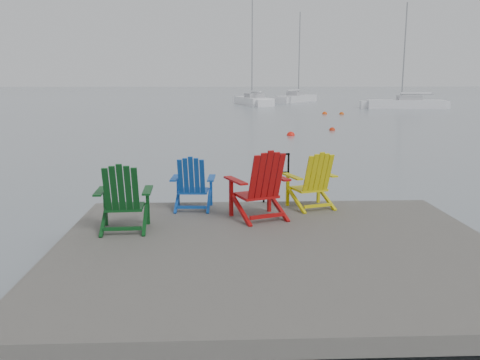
{
  "coord_description": "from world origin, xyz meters",
  "views": [
    {
      "loc": [
        -0.78,
        -6.48,
        2.68
      ],
      "look_at": [
        -0.39,
        2.78,
        0.85
      ],
      "focal_mm": 38.0,
      "sensor_mm": 36.0,
      "label": 1
    }
  ],
  "objects_px": {
    "handrail": "(276,173)",
    "chair_blue": "(193,183)",
    "chair_green": "(123,197)",
    "chair_red": "(260,185)",
    "chair_yellow": "(312,180)",
    "buoy_a": "(332,130)",
    "buoy_c": "(342,114)",
    "sailboat_near": "(253,101)",
    "buoy_b": "(291,136)",
    "buoy_d": "(325,114)",
    "sailboat_far": "(405,105)",
    "sailboat_mid": "(297,99)"
  },
  "relations": [
    {
      "from": "chair_green",
      "to": "chair_red",
      "type": "bearing_deg",
      "value": 12.32
    },
    {
      "from": "chair_blue",
      "to": "chair_yellow",
      "type": "relative_size",
      "value": 0.94
    },
    {
      "from": "chair_red",
      "to": "buoy_a",
      "type": "distance_m",
      "value": 20.18
    },
    {
      "from": "chair_red",
      "to": "sailboat_mid",
      "type": "bearing_deg",
      "value": 59.13
    },
    {
      "from": "buoy_d",
      "to": "sailboat_far",
      "type": "bearing_deg",
      "value": 40.07
    },
    {
      "from": "chair_red",
      "to": "buoy_d",
      "type": "distance_m",
      "value": 33.5
    },
    {
      "from": "chair_blue",
      "to": "buoy_a",
      "type": "distance_m",
      "value": 19.89
    },
    {
      "from": "handrail",
      "to": "buoy_c",
      "type": "relative_size",
      "value": 2.36
    },
    {
      "from": "sailboat_far",
      "to": "sailboat_mid",
      "type": "bearing_deg",
      "value": 34.79
    },
    {
      "from": "handrail",
      "to": "sailboat_near",
      "type": "distance_m",
      "value": 47.57
    },
    {
      "from": "buoy_c",
      "to": "buoy_d",
      "type": "bearing_deg",
      "value": 164.49
    },
    {
      "from": "chair_red",
      "to": "sailboat_near",
      "type": "distance_m",
      "value": 48.71
    },
    {
      "from": "handrail",
      "to": "chair_red",
      "type": "relative_size",
      "value": 0.81
    },
    {
      "from": "handrail",
      "to": "chair_yellow",
      "type": "bearing_deg",
      "value": -39.54
    },
    {
      "from": "chair_red",
      "to": "sailboat_near",
      "type": "xyz_separation_m",
      "value": [
        3.18,
        48.6,
        -0.7
      ]
    },
    {
      "from": "handrail",
      "to": "chair_blue",
      "type": "xyz_separation_m",
      "value": [
        -1.48,
        -0.47,
        -0.08
      ]
    },
    {
      "from": "handrail",
      "to": "sailboat_mid",
      "type": "bearing_deg",
      "value": 80.88
    },
    {
      "from": "handrail",
      "to": "chair_blue",
      "type": "relative_size",
      "value": 0.97
    },
    {
      "from": "handrail",
      "to": "buoy_d",
      "type": "bearing_deg",
      "value": 76.67
    },
    {
      "from": "sailboat_far",
      "to": "buoy_c",
      "type": "xyz_separation_m",
      "value": [
        -8.15,
        -8.28,
        -0.36
      ]
    },
    {
      "from": "chair_blue",
      "to": "sailboat_mid",
      "type": "relative_size",
      "value": 0.08
    },
    {
      "from": "sailboat_far",
      "to": "buoy_b",
      "type": "distance_m",
      "value": 27.65
    },
    {
      "from": "chair_green",
      "to": "buoy_b",
      "type": "relative_size",
      "value": 2.53
    },
    {
      "from": "sailboat_mid",
      "to": "chair_blue",
      "type": "bearing_deg",
      "value": -67.49
    },
    {
      "from": "buoy_b",
      "to": "chair_blue",
      "type": "bearing_deg",
      "value": -103.82
    },
    {
      "from": "chair_red",
      "to": "chair_yellow",
      "type": "distance_m",
      "value": 1.15
    },
    {
      "from": "sailboat_near",
      "to": "buoy_b",
      "type": "xyz_separation_m",
      "value": [
        -0.29,
        -31.74,
        -0.36
      ]
    },
    {
      "from": "buoy_a",
      "to": "buoy_c",
      "type": "height_order",
      "value": "buoy_c"
    },
    {
      "from": "sailboat_near",
      "to": "sailboat_far",
      "type": "distance_m",
      "value": 16.24
    },
    {
      "from": "sailboat_mid",
      "to": "buoy_b",
      "type": "bearing_deg",
      "value": -66.09
    },
    {
      "from": "sailboat_far",
      "to": "buoy_c",
      "type": "bearing_deg",
      "value": 141.83
    },
    {
      "from": "chair_green",
      "to": "chair_blue",
      "type": "distance_m",
      "value": 1.54
    },
    {
      "from": "chair_red",
      "to": "handrail",
      "type": "bearing_deg",
      "value": 49.93
    },
    {
      "from": "handrail",
      "to": "buoy_a",
      "type": "relative_size",
      "value": 2.71
    },
    {
      "from": "buoy_b",
      "to": "sailboat_far",
      "type": "bearing_deg",
      "value": 58.7
    },
    {
      "from": "buoy_a",
      "to": "buoy_d",
      "type": "relative_size",
      "value": 0.81
    },
    {
      "from": "buoy_a",
      "to": "chair_green",
      "type": "bearing_deg",
      "value": -110.71
    },
    {
      "from": "sailboat_near",
      "to": "buoy_b",
      "type": "height_order",
      "value": "sailboat_near"
    },
    {
      "from": "chair_red",
      "to": "chair_yellow",
      "type": "bearing_deg",
      "value": 12.89
    },
    {
      "from": "handrail",
      "to": "sailboat_near",
      "type": "height_order",
      "value": "sailboat_near"
    },
    {
      "from": "chair_green",
      "to": "buoy_b",
      "type": "height_order",
      "value": "chair_green"
    },
    {
      "from": "chair_blue",
      "to": "sailboat_far",
      "type": "xyz_separation_m",
      "value": [
        18.35,
        39.84,
        -0.61
      ]
    },
    {
      "from": "buoy_a",
      "to": "sailboat_mid",
      "type": "bearing_deg",
      "value": 84.29
    },
    {
      "from": "chair_yellow",
      "to": "sailboat_far",
      "type": "bearing_deg",
      "value": 49.23
    },
    {
      "from": "sailboat_near",
      "to": "buoy_c",
      "type": "distance_m",
      "value": 17.44
    },
    {
      "from": "sailboat_mid",
      "to": "buoy_c",
      "type": "xyz_separation_m",
      "value": [
        -0.0,
        -23.31,
        -0.36
      ]
    },
    {
      "from": "handrail",
      "to": "sailboat_near",
      "type": "relative_size",
      "value": 0.07
    },
    {
      "from": "sailboat_far",
      "to": "buoy_a",
      "type": "relative_size",
      "value": 30.21
    },
    {
      "from": "buoy_c",
      "to": "sailboat_far",
      "type": "bearing_deg",
      "value": 45.49
    },
    {
      "from": "handrail",
      "to": "buoy_a",
      "type": "distance_m",
      "value": 19.0
    }
  ]
}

